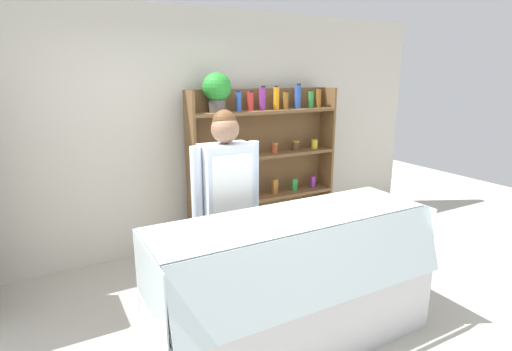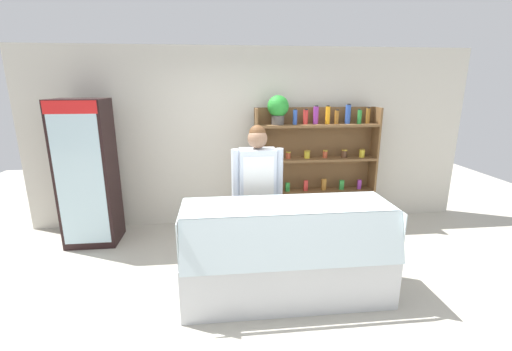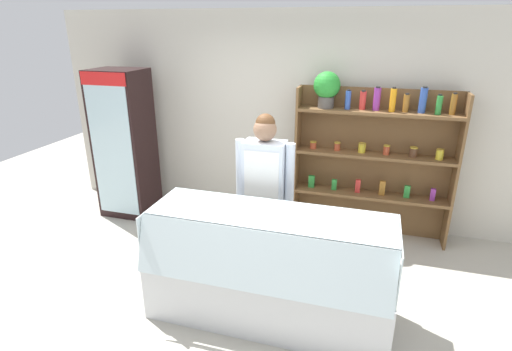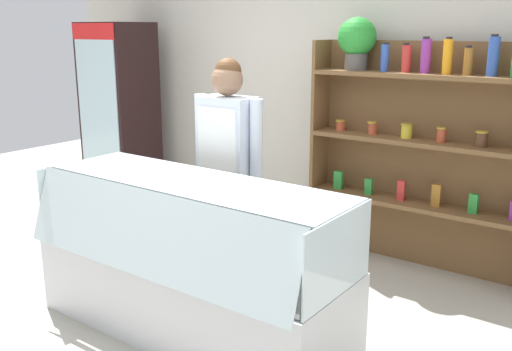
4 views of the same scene
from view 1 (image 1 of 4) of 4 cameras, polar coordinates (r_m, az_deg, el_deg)
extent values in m
plane|color=#B7B2A3|center=(3.32, 2.23, -22.55)|extent=(12.00, 12.00, 0.00)
cube|color=beige|center=(4.58, -11.04, 6.00)|extent=(6.80, 0.10, 2.70)
cube|color=brown|center=(4.86, 0.45, 1.50)|extent=(1.86, 0.02, 1.83)
cube|color=brown|center=(4.37, -9.14, -0.15)|extent=(0.03, 0.28, 1.83)
cube|color=brown|center=(5.25, 9.94, 2.25)|extent=(0.03, 0.28, 1.83)
cube|color=brown|center=(4.84, 1.25, -3.05)|extent=(1.80, 0.28, 0.04)
cube|color=brown|center=(4.71, 1.29, 2.91)|extent=(1.80, 0.28, 0.04)
cube|color=brown|center=(4.64, 1.32, 9.12)|extent=(1.80, 0.28, 0.04)
cylinder|color=#4C4742|center=(4.36, -5.55, 9.84)|extent=(0.18, 0.18, 0.13)
sphere|color=#268C2D|center=(4.35, -5.62, 12.45)|extent=(0.31, 0.31, 0.31)
cylinder|color=#3356B2|center=(4.46, -2.51, 10.48)|extent=(0.06, 0.06, 0.21)
cylinder|color=black|center=(4.46, -2.58, 11.93)|extent=(0.04, 0.04, 0.02)
cylinder|color=red|center=(4.56, -0.81, 10.57)|extent=(0.07, 0.07, 0.21)
cylinder|color=black|center=(4.53, -0.67, 11.96)|extent=(0.05, 0.05, 0.02)
cylinder|color=purple|center=(4.63, 0.90, 10.92)|extent=(0.08, 0.08, 0.26)
cylinder|color=black|center=(4.61, 1.05, 12.59)|extent=(0.05, 0.05, 0.02)
cylinder|color=orange|center=(4.70, 2.92, 10.94)|extent=(0.07, 0.07, 0.25)
cylinder|color=black|center=(4.70, 2.90, 12.60)|extent=(0.04, 0.04, 0.02)
cylinder|color=#9E6623|center=(4.80, 4.26, 10.64)|extent=(0.07, 0.07, 0.20)
cylinder|color=black|center=(4.77, 4.41, 11.89)|extent=(0.04, 0.04, 0.02)
cylinder|color=#3356B2|center=(4.89, 5.98, 11.14)|extent=(0.08, 0.08, 0.28)
cylinder|color=black|center=(4.87, 6.14, 12.84)|extent=(0.05, 0.05, 0.02)
cylinder|color=#2D8C38|center=(4.95, 7.85, 10.69)|extent=(0.06, 0.06, 0.20)
cylinder|color=black|center=(4.96, 7.71, 11.97)|extent=(0.04, 0.04, 0.02)
cylinder|color=#9E6623|center=(5.07, 8.93, 10.86)|extent=(0.06, 0.06, 0.22)
cylinder|color=black|center=(5.05, 9.08, 12.20)|extent=(0.04, 0.04, 0.02)
cylinder|color=#BF4C2D|center=(4.40, -6.92, 2.76)|extent=(0.08, 0.08, 0.08)
cylinder|color=gold|center=(4.38, -6.88, 3.32)|extent=(0.08, 0.08, 0.01)
cylinder|color=#BF4C2D|center=(4.52, -3.53, 3.23)|extent=(0.07, 0.07, 0.09)
cylinder|color=gold|center=(4.49, -3.44, 3.85)|extent=(0.07, 0.07, 0.01)
cylinder|color=yellow|center=(4.65, -0.28, 3.64)|extent=(0.09, 0.09, 0.11)
cylinder|color=gold|center=(4.62, -0.18, 4.33)|extent=(0.09, 0.09, 0.01)
cylinder|color=#BF4C2D|center=(4.78, 2.69, 3.91)|extent=(0.07, 0.07, 0.10)
cylinder|color=gold|center=(4.76, 2.77, 4.58)|extent=(0.07, 0.07, 0.01)
cylinder|color=brown|center=(4.93, 5.65, 4.20)|extent=(0.09, 0.09, 0.11)
cylinder|color=gold|center=(4.92, 5.72, 4.86)|extent=(0.09, 0.09, 0.01)
cylinder|color=yellow|center=(5.08, 8.36, 4.41)|extent=(0.08, 0.08, 0.11)
cylinder|color=gold|center=(5.08, 8.33, 5.08)|extent=(0.08, 0.08, 0.01)
cube|color=#2D8C38|center=(4.51, -6.64, -3.16)|extent=(0.08, 0.04, 0.16)
cube|color=#2D8C38|center=(4.62, -3.35, -2.79)|extent=(0.06, 0.04, 0.14)
cube|color=red|center=(4.74, -0.24, -2.14)|extent=(0.06, 0.04, 0.16)
cube|color=#9E6623|center=(4.88, 2.72, -1.59)|extent=(0.07, 0.05, 0.18)
cube|color=#2D8C38|center=(5.03, 5.49, -1.31)|extent=(0.07, 0.05, 0.15)
cube|color=purple|center=(5.20, 8.10, -0.92)|extent=(0.06, 0.04, 0.15)
cube|color=silver|center=(3.17, 5.29, -18.49)|extent=(2.12, 0.75, 0.55)
cube|color=white|center=(3.02, 5.42, -13.78)|extent=(2.06, 0.69, 0.03)
cube|color=silver|center=(2.68, 9.91, -12.92)|extent=(2.08, 0.16, 0.47)
cube|color=silver|center=(2.89, 5.06, -5.83)|extent=(2.08, 0.59, 0.01)
cube|color=silver|center=(2.55, -15.03, -14.69)|extent=(0.01, 0.71, 0.45)
cube|color=silver|center=(3.59, 19.56, -6.35)|extent=(0.01, 0.71, 0.45)
cube|color=tan|center=(2.75, -11.61, -16.27)|extent=(0.17, 0.12, 0.04)
cube|color=white|center=(2.56, -10.00, -18.56)|extent=(0.05, 0.03, 0.02)
cube|color=tan|center=(2.81, -6.60, -15.11)|extent=(0.17, 0.13, 0.06)
cube|color=white|center=(2.64, -4.64, -17.34)|extent=(0.05, 0.03, 0.02)
cube|color=tan|center=(2.90, -1.90, -14.07)|extent=(0.17, 0.13, 0.05)
cube|color=white|center=(2.73, 0.33, -16.06)|extent=(0.05, 0.03, 0.02)
cube|color=tan|center=(3.01, 2.44, -12.95)|extent=(0.16, 0.12, 0.05)
cube|color=white|center=(2.85, 4.87, -14.78)|extent=(0.05, 0.03, 0.02)
cube|color=tan|center=(3.14, 6.42, -11.98)|extent=(0.16, 0.12, 0.04)
cube|color=white|center=(2.98, 8.99, -13.53)|extent=(0.05, 0.03, 0.02)
cube|color=tan|center=(3.27, 10.06, -10.88)|extent=(0.16, 0.11, 0.05)
cube|color=white|center=(3.12, 12.70, -12.33)|extent=(0.05, 0.03, 0.02)
cube|color=tan|center=(3.43, 13.37, -9.93)|extent=(0.16, 0.12, 0.04)
cube|color=white|center=(3.28, 16.05, -11.20)|extent=(0.05, 0.03, 0.02)
cube|color=tan|center=(3.59, 16.37, -8.98)|extent=(0.16, 0.11, 0.05)
cube|color=white|center=(3.45, 19.05, -10.14)|extent=(0.05, 0.03, 0.02)
cylinder|color=#A35B4C|center=(2.56, -10.32, -17.64)|extent=(0.19, 0.15, 0.12)
cylinder|color=tan|center=(2.62, -5.58, -16.49)|extent=(0.21, 0.15, 0.13)
cylinder|color=#A35B4C|center=(2.71, -1.13, -15.63)|extent=(0.16, 0.12, 0.11)
cylinder|color=white|center=(3.22, 14.35, -10.15)|extent=(0.07, 0.07, 0.20)
cylinder|color=white|center=(3.27, 15.67, -9.44)|extent=(0.07, 0.07, 0.24)
cylinder|color=#2D2D38|center=(3.49, -5.44, -12.92)|extent=(0.13, 0.13, 0.80)
cylinder|color=#2D2D38|center=(3.56, -2.72, -12.32)|extent=(0.13, 0.13, 0.80)
cube|color=silver|center=(3.26, -4.29, -1.16)|extent=(0.41, 0.24, 0.66)
cube|color=white|center=(3.26, -3.25, -7.63)|extent=(0.34, 0.01, 1.23)
cylinder|color=silver|center=(3.16, -8.50, -1.17)|extent=(0.09, 0.09, 0.59)
cylinder|color=silver|center=(3.36, -0.35, -0.07)|extent=(0.09, 0.09, 0.59)
sphere|color=#8C664C|center=(3.17, -4.44, 6.64)|extent=(0.22, 0.22, 0.22)
sphere|color=brown|center=(3.17, -4.53, 7.67)|extent=(0.19, 0.19, 0.19)
camera|label=2|loc=(1.29, 109.79, 3.32)|focal=24.00mm
camera|label=3|loc=(2.44, 81.97, 14.51)|focal=28.00mm
camera|label=4|loc=(3.86, 65.69, 4.88)|focal=40.00mm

